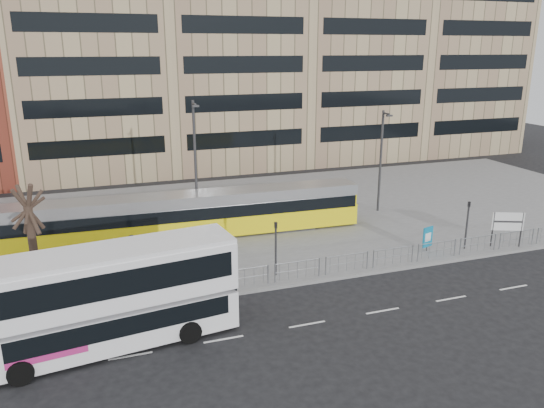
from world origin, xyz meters
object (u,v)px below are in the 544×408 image
object	(u,v)px
station_sign	(508,223)
pedestrian	(133,250)
bare_tree	(24,180)
tram	(175,217)
double_decker_bus	(105,296)
ad_panel	(428,237)
traffic_light_east	(468,219)
lamp_post_east	(381,157)
lamp_post_west	(195,162)
traffic_light_west	(276,242)

from	to	relation	value
station_sign	pedestrian	world-z (taller)	station_sign
station_sign	bare_tree	bearing A→B (deg)	-164.71
tram	double_decker_bus	bearing A→B (deg)	-109.58
tram	bare_tree	world-z (taller)	bare_tree
station_sign	ad_panel	distance (m)	5.39
tram	bare_tree	xyz separation A→B (m)	(-8.16, -4.85, 4.27)
station_sign	traffic_light_east	xyz separation A→B (m)	(-2.71, 0.52, 0.41)
station_sign	pedestrian	xyz separation A→B (m)	(-22.70, 4.71, -0.63)
double_decker_bus	tram	xyz separation A→B (m)	(4.83, 12.19, -0.73)
tram	pedestrian	size ratio (longest dim) A/B	13.64
station_sign	lamp_post_east	world-z (taller)	lamp_post_east
double_decker_bus	traffic_light_east	xyz separation A→B (m)	(21.78, 4.25, -0.26)
pedestrian	lamp_post_west	distance (m)	7.98
traffic_light_east	lamp_post_west	world-z (taller)	lamp_post_west
ad_panel	traffic_light_west	distance (m)	10.11
station_sign	lamp_post_east	distance (m)	10.50
traffic_light_east	lamp_post_east	bearing A→B (deg)	120.84
pedestrian	bare_tree	world-z (taller)	bare_tree
tram	traffic_light_west	world-z (taller)	traffic_light_west
traffic_light_east	lamp_post_west	distance (m)	17.97
double_decker_bus	traffic_light_east	size ratio (longest dim) A/B	3.63
tram	bare_tree	size ratio (longest dim) A/B	3.23
double_decker_bus	traffic_light_west	distance (m)	10.15
ad_panel	traffic_light_west	xyz separation A→B (m)	(-10.05, -0.20, 1.02)
traffic_light_east	bare_tree	size ratio (longest dim) A/B	0.39
pedestrian	ad_panel	bearing A→B (deg)	-113.51
tram	station_sign	size ratio (longest dim) A/B	11.26
lamp_post_east	traffic_light_west	bearing A→B (deg)	-142.85
pedestrian	lamp_post_west	world-z (taller)	lamp_post_west
tram	lamp_post_east	xyz separation A→B (m)	(15.91, 0.98, 2.75)
double_decker_bus	pedestrian	distance (m)	8.72
station_sign	ad_panel	xyz separation A→B (m)	(-5.28, 0.86, -0.61)
double_decker_bus	lamp_post_west	xyz separation A→B (m)	(6.62, 13.46, 2.60)
pedestrian	traffic_light_west	size ratio (longest dim) A/B	0.60
double_decker_bus	tram	size ratio (longest dim) A/B	0.44
station_sign	lamp_post_west	distance (m)	20.61
double_decker_bus	bare_tree	bearing A→B (deg)	107.01
pedestrian	lamp_post_east	world-z (taller)	lamp_post_east
tram	traffic_light_east	size ratio (longest dim) A/B	8.21
tram	lamp_post_east	bearing A→B (deg)	5.57
pedestrian	lamp_post_west	xyz separation A→B (m)	(4.83, 5.02, 3.90)
double_decker_bus	traffic_light_east	bearing A→B (deg)	3.67
ad_panel	bare_tree	size ratio (longest dim) A/B	0.21
ad_panel	lamp_post_east	xyz separation A→B (m)	(1.54, 8.58, 3.30)
lamp_post_east	double_decker_bus	bearing A→B (deg)	-147.59
traffic_light_east	bare_tree	distance (m)	25.58
double_decker_bus	lamp_post_west	world-z (taller)	lamp_post_west
traffic_light_east	lamp_post_west	bearing A→B (deg)	172.91
pedestrian	lamp_post_east	distance (m)	19.81
double_decker_bus	traffic_light_west	size ratio (longest dim) A/B	3.63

